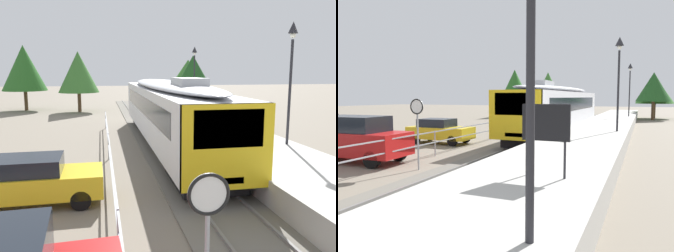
{
  "view_description": "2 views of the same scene",
  "coord_description": "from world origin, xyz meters",
  "views": [
    {
      "loc": [
        -3.58,
        5.03,
        4.17
      ],
      "look_at": [
        -1.0,
        18.09,
        2.0
      ],
      "focal_mm": 36.31,
      "sensor_mm": 36.0,
      "label": 1
    },
    {
      "loc": [
        5.95,
        -1.03,
        2.87
      ],
      "look_at": [
        0.4,
        12.09,
        1.6
      ],
      "focal_mm": 34.81,
      "sensor_mm": 36.0,
      "label": 2
    }
  ],
  "objects": [
    {
      "name": "platform_notice_board",
      "position": [
        3.76,
        6.64,
        2.19
      ],
      "size": [
        1.2,
        0.08,
        1.8
      ],
      "color": "#232328",
      "rests_on": "station_platform"
    },
    {
      "name": "parked_suv_red",
      "position": [
        -5.65,
        9.49,
        1.06
      ],
      "size": [
        4.69,
        2.14,
        2.04
      ],
      "color": "red",
      "rests_on": "ground"
    },
    {
      "name": "commuter_train",
      "position": [
        0.0,
        23.23,
        2.14
      ],
      "size": [
        2.82,
        18.52,
        3.74
      ],
      "color": "silver",
      "rests_on": "track_rails"
    },
    {
      "name": "ground_plane",
      "position": [
        -3.0,
        22.0,
        0.0
      ],
      "size": [
        160.0,
        160.0,
        0.0
      ],
      "primitive_type": "plane",
      "color": "slate"
    },
    {
      "name": "track_rails",
      "position": [
        0.0,
        22.0,
        0.03
      ],
      "size": [
        3.2,
        60.0,
        0.14
      ],
      "color": "#6B665B",
      "rests_on": "ground"
    },
    {
      "name": "station_platform",
      "position": [
        3.25,
        22.0,
        0.45
      ],
      "size": [
        3.9,
        60.0,
        0.9
      ],
      "primitive_type": "cube",
      "color": "#B7B5AD",
      "rests_on": "ground"
    },
    {
      "name": "tree_distant_centre",
      "position": [
        -5.76,
        40.88,
        4.04
      ],
      "size": [
        4.09,
        4.09,
        6.11
      ],
      "color": "brown",
      "rests_on": "ground"
    },
    {
      "name": "parked_hatchback_yellow",
      "position": [
        -5.66,
        15.86,
        0.79
      ],
      "size": [
        4.02,
        1.81,
        1.53
      ],
      "color": "gold",
      "rests_on": "ground"
    },
    {
      "name": "carpark_fence",
      "position": [
        -3.3,
        12.0,
        0.91
      ],
      "size": [
        0.06,
        36.06,
        1.25
      ],
      "color": "#9EA0A5",
      "rests_on": "ground"
    },
    {
      "name": "tree_behind_station_far",
      "position": [
        7.03,
        43.71,
        4.11
      ],
      "size": [
        4.23,
        4.23,
        5.94
      ],
      "color": "brown",
      "rests_on": "ground"
    },
    {
      "name": "platform_lamp_mid_platform",
      "position": [
        4.58,
        18.68,
        4.62
      ],
      "size": [
        0.34,
        0.34,
        5.35
      ],
      "color": "#232328",
      "rests_on": "station_platform"
    },
    {
      "name": "platform_lamp_far_end",
      "position": [
        4.58,
        34.34,
        4.62
      ],
      "size": [
        0.34,
        0.34,
        5.35
      ],
      "color": "#232328",
      "rests_on": "station_platform"
    },
    {
      "name": "speed_limit_sign",
      "position": [
        -2.17,
        9.27,
        2.12
      ],
      "size": [
        0.61,
        0.1,
        2.81
      ],
      "color": "#9EA0A5",
      "rests_on": "ground"
    },
    {
      "name": "tree_behind_carpark",
      "position": [
        -11.42,
        43.28,
        4.45
      ],
      "size": [
        4.55,
        4.55,
        6.82
      ],
      "color": "brown",
      "rests_on": "ground"
    },
    {
      "name": "tree_distant_left",
      "position": [
        7.27,
        46.99,
        3.76
      ],
      "size": [
        4.91,
        4.91,
        5.54
      ],
      "color": "brown",
      "rests_on": "ground"
    }
  ]
}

